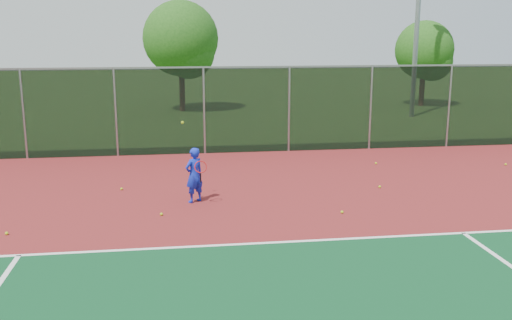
# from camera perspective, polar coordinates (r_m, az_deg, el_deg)

# --- Properties ---
(ground) EXTENTS (120.00, 120.00, 0.00)m
(ground) POSITION_cam_1_polar(r_m,az_deg,el_deg) (9.61, 17.63, -13.76)
(ground) COLOR #264E16
(ground) RESTS_ON ground
(court_apron) EXTENTS (30.00, 20.00, 0.02)m
(court_apron) POSITION_cam_1_polar(r_m,az_deg,el_deg) (11.28, 13.26, -9.41)
(court_apron) COLOR maroon
(court_apron) RESTS_ON ground
(fence_back) EXTENTS (30.00, 0.06, 3.03)m
(fence_back) POSITION_cam_1_polar(r_m,az_deg,el_deg) (20.27, 3.32, 5.20)
(fence_back) COLOR black
(fence_back) RESTS_ON court_apron
(tennis_player) EXTENTS (0.61, 0.69, 2.04)m
(tennis_player) POSITION_cam_1_polar(r_m,az_deg,el_deg) (14.25, -6.20, -1.49)
(tennis_player) COLOR #1426BE
(tennis_player) RESTS_ON court_apron
(practice_ball_0) EXTENTS (0.07, 0.07, 0.07)m
(practice_ball_0) POSITION_cam_1_polar(r_m,az_deg,el_deg) (13.60, 8.60, -5.16)
(practice_ball_0) COLOR #A8CA17
(practice_ball_0) RESTS_ON court_apron
(practice_ball_1) EXTENTS (0.07, 0.07, 0.07)m
(practice_ball_1) POSITION_cam_1_polar(r_m,az_deg,el_deg) (13.15, -23.67, -6.73)
(practice_ball_1) COLOR #A8CA17
(practice_ball_1) RESTS_ON court_apron
(practice_ball_2) EXTENTS (0.07, 0.07, 0.07)m
(practice_ball_2) POSITION_cam_1_polar(r_m,az_deg,el_deg) (13.47, -9.44, -5.37)
(practice_ball_2) COLOR #A8CA17
(practice_ball_2) RESTS_ON court_apron
(practice_ball_3) EXTENTS (0.07, 0.07, 0.07)m
(practice_ball_3) POSITION_cam_1_polar(r_m,az_deg,el_deg) (15.97, 12.27, -2.62)
(practice_ball_3) COLOR #A8CA17
(practice_ball_3) RESTS_ON court_apron
(practice_ball_4) EXTENTS (0.07, 0.07, 0.07)m
(practice_ball_4) POSITION_cam_1_polar(r_m,az_deg,el_deg) (19.91, 23.69, -0.40)
(practice_ball_4) COLOR #A8CA17
(practice_ball_4) RESTS_ON court_apron
(practice_ball_5) EXTENTS (0.07, 0.07, 0.07)m
(practice_ball_5) POSITION_cam_1_polar(r_m,az_deg,el_deg) (18.79, 11.91, -0.32)
(practice_ball_5) COLOR #A8CA17
(practice_ball_5) RESTS_ON court_apron
(practice_ball_6) EXTENTS (0.07, 0.07, 0.07)m
(practice_ball_6) POSITION_cam_1_polar(r_m,az_deg,el_deg) (15.81, -13.30, -2.83)
(practice_ball_6) COLOR #A8CA17
(practice_ball_6) RESTS_ON court_apron
(tree_back_left) EXTENTS (4.00, 4.00, 5.88)m
(tree_back_left) POSITION_cam_1_polar(r_m,az_deg,el_deg) (31.11, -7.35, 11.62)
(tree_back_left) COLOR #372214
(tree_back_left) RESTS_ON ground
(tree_back_mid) EXTENTS (3.32, 3.32, 4.87)m
(tree_back_mid) POSITION_cam_1_polar(r_m,az_deg,el_deg) (34.56, 16.67, 10.25)
(tree_back_mid) COLOR #372214
(tree_back_mid) RESTS_ON ground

